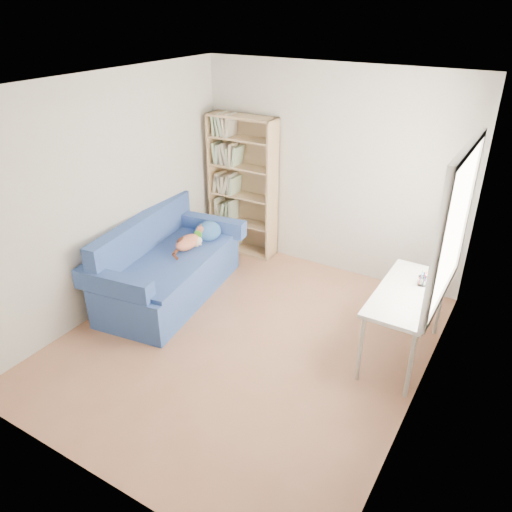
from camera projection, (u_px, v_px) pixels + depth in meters
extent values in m
plane|color=#945E42|center=(246.00, 341.00, 5.28)|extent=(4.00, 4.00, 0.00)
cube|color=silver|center=(330.00, 173.00, 6.20)|extent=(3.50, 0.04, 2.60)
cube|color=silver|center=(76.00, 342.00, 3.16)|extent=(3.50, 0.04, 2.60)
cube|color=silver|center=(109.00, 196.00, 5.48)|extent=(0.04, 4.00, 2.60)
cube|color=silver|center=(434.00, 277.00, 3.88)|extent=(0.04, 4.00, 2.60)
cube|color=white|center=(242.00, 85.00, 4.08)|extent=(3.50, 4.00, 0.04)
cube|color=white|center=(455.00, 227.00, 4.25)|extent=(0.01, 1.20, 1.30)
cube|color=navy|center=(171.00, 277.00, 6.01)|extent=(1.18, 2.05, 0.48)
cube|color=navy|center=(143.00, 234.00, 5.95)|extent=(0.45, 1.94, 0.47)
cube|color=navy|center=(212.00, 225.00, 6.52)|extent=(0.93, 0.30, 0.22)
cube|color=navy|center=(113.00, 284.00, 5.17)|extent=(0.93, 0.30, 0.22)
cube|color=navy|center=(170.00, 258.00, 5.87)|extent=(1.14, 1.89, 0.05)
ellipsoid|color=#305E9B|center=(208.00, 231.00, 6.30)|extent=(0.33, 0.36, 0.25)
ellipsoid|color=#AB2D13|center=(187.00, 242.00, 6.01)|extent=(0.24, 0.40, 0.16)
ellipsoid|color=silver|center=(197.00, 241.00, 6.08)|extent=(0.14, 0.18, 0.10)
ellipsoid|color=#38180F|center=(183.00, 241.00, 5.97)|extent=(0.14, 0.20, 0.08)
sphere|color=#AB2D13|center=(202.00, 232.00, 6.20)|extent=(0.14, 0.14, 0.14)
cone|color=#AB2D13|center=(202.00, 226.00, 6.20)|extent=(0.06, 0.06, 0.07)
cone|color=#AB2D13|center=(199.00, 227.00, 6.15)|extent=(0.06, 0.06, 0.07)
cylinder|color=green|center=(199.00, 235.00, 6.16)|extent=(0.11, 0.04, 0.11)
cylinder|color=#38180F|center=(175.00, 252.00, 5.86)|extent=(0.10, 0.16, 0.05)
cube|color=tan|center=(215.00, 181.00, 6.98)|extent=(0.03, 0.30, 1.91)
cube|color=tan|center=(272.00, 193.00, 6.56)|extent=(0.03, 0.30, 1.91)
cube|color=tan|center=(242.00, 117.00, 6.34)|extent=(0.95, 0.30, 0.03)
cube|color=tan|center=(243.00, 248.00, 7.20)|extent=(0.95, 0.30, 0.03)
cube|color=tan|center=(248.00, 184.00, 6.88)|extent=(0.95, 0.02, 1.91)
cube|color=white|center=(408.00, 293.00, 4.75)|extent=(0.56, 1.22, 0.04)
cylinder|color=silver|center=(440.00, 306.00, 5.24)|extent=(0.04, 0.04, 0.71)
cylinder|color=silver|center=(410.00, 366.00, 4.39)|extent=(0.04, 0.04, 0.71)
cylinder|color=silver|center=(397.00, 294.00, 5.45)|extent=(0.04, 0.04, 0.71)
cylinder|color=silver|center=(360.00, 349.00, 4.60)|extent=(0.04, 0.04, 0.71)
cylinder|color=white|center=(422.00, 281.00, 4.83)|extent=(0.08, 0.08, 0.09)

